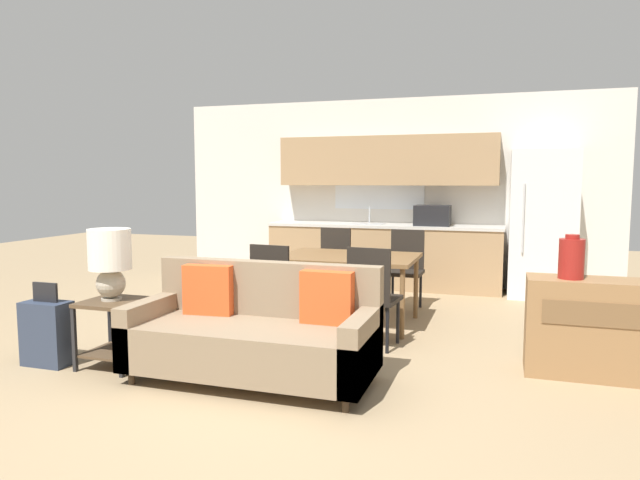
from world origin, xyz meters
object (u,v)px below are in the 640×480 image
(dining_table, at_px, (348,261))
(vase, at_px, (571,258))
(dining_chair_far_right, at_px, (405,266))
(credenza, at_px, (600,329))
(table_lamp, at_px, (110,258))
(side_table, at_px, (115,322))
(suitcase, at_px, (47,333))
(dining_chair_near_left, at_px, (276,288))
(dining_chair_near_right, at_px, (373,293))
(dining_chair_far_left, at_px, (332,263))
(couch, at_px, (255,334))
(refrigerator, at_px, (542,224))

(dining_table, height_order, vase, vase)
(dining_chair_far_right, bearing_deg, credenza, -45.26)
(table_lamp, xyz_separation_m, credenza, (3.76, 0.93, -0.51))
(dining_table, height_order, dining_chair_far_right, dining_chair_far_right)
(side_table, relative_size, dining_chair_far_right, 0.59)
(table_lamp, distance_m, credenza, 3.91)
(suitcase, bearing_deg, dining_chair_near_left, 38.40)
(dining_chair_near_left, distance_m, suitcase, 1.98)
(side_table, bearing_deg, dining_chair_near_right, 30.88)
(table_lamp, bearing_deg, credenza, 13.93)
(table_lamp, distance_m, dining_chair_far_left, 3.02)
(vase, bearing_deg, dining_chair_near_right, 172.30)
(dining_chair_near_right, distance_m, dining_chair_far_left, 1.91)
(dining_chair_near_right, bearing_deg, table_lamp, 35.89)
(dining_chair_far_left, bearing_deg, dining_chair_far_right, 9.94)
(couch, xyz_separation_m, vase, (2.29, 0.83, 0.58))
(couch, relative_size, side_table, 3.40)
(dining_chair_far_left, bearing_deg, dining_chair_near_right, -54.57)
(dining_chair_near_left, bearing_deg, dining_chair_far_left, -83.98)
(vase, height_order, dining_chair_near_right, vase)
(dining_chair_near_right, bearing_deg, side_table, 36.34)
(dining_table, xyz_separation_m, side_table, (-1.45, -1.96, -0.30))
(side_table, xyz_separation_m, dining_chair_near_right, (1.90, 1.13, 0.14))
(couch, height_order, vase, vase)
(refrigerator, bearing_deg, dining_chair_far_left, -153.01)
(table_lamp, relative_size, credenza, 0.54)
(dining_chair_far_right, relative_size, suitcase, 1.35)
(suitcase, bearing_deg, dining_chair_far_left, 62.36)
(refrigerator, relative_size, couch, 1.03)
(suitcase, bearing_deg, vase, 14.67)
(refrigerator, bearing_deg, credenza, -85.31)
(dining_table, relative_size, side_table, 2.60)
(dining_chair_near_left, bearing_deg, dining_table, -110.94)
(refrigerator, distance_m, couch, 4.63)
(vase, relative_size, dining_chair_far_right, 0.37)
(refrigerator, bearing_deg, suitcase, -133.62)
(couch, bearing_deg, suitcase, -172.64)
(refrigerator, height_order, dining_chair_far_left, refrigerator)
(dining_chair_far_left, relative_size, suitcase, 1.35)
(dining_chair_near_left, bearing_deg, side_table, 54.08)
(table_lamp, bearing_deg, dining_chair_far_right, 55.92)
(credenza, bearing_deg, dining_chair_near_left, 177.23)
(credenza, xyz_separation_m, dining_chair_near_right, (-1.84, 0.20, 0.13))
(refrigerator, height_order, vase, refrigerator)
(vase, height_order, dining_chair_far_right, vase)
(table_lamp, bearing_deg, dining_table, 53.00)
(credenza, bearing_deg, suitcase, -165.81)
(dining_chair_far_right, bearing_deg, dining_table, -115.79)
(dining_chair_near_left, xyz_separation_m, dining_chair_far_right, (0.92, 1.79, 0.00))
(dining_chair_near_right, relative_size, dining_chair_near_left, 1.00)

